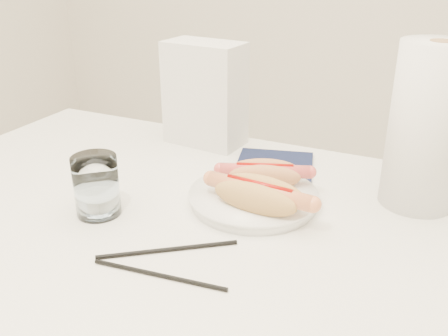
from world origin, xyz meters
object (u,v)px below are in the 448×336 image
at_px(hotdog_left, 265,174).
at_px(water_glass, 96,186).
at_px(plate, 253,199).
at_px(paper_towel_roll, 427,127).
at_px(table, 181,242).
at_px(napkin_box, 205,94).
at_px(hotdog_right, 259,195).

bearing_deg(hotdog_left, water_glass, -160.66).
relative_size(plate, paper_towel_roll, 0.78).
bearing_deg(paper_towel_roll, plate, -153.77).
distance_m(table, water_glass, 0.18).
relative_size(water_glass, napkin_box, 0.45).
height_order(table, hotdog_right, hotdog_right).
bearing_deg(water_glass, table, 25.33).
bearing_deg(hotdog_right, table, -155.96).
xyz_separation_m(hotdog_right, napkin_box, (-0.25, 0.28, 0.08)).
height_order(plate, napkin_box, napkin_box).
xyz_separation_m(table, hotdog_left, (0.11, 0.14, 0.10)).
height_order(plate, paper_towel_roll, paper_towel_roll).
relative_size(plate, water_glass, 2.12).
relative_size(table, hotdog_right, 6.17).
height_order(table, paper_towel_roll, paper_towel_roll).
distance_m(plate, water_glass, 0.28).
height_order(hotdog_left, paper_towel_roll, paper_towel_roll).
bearing_deg(plate, napkin_box, 132.58).
bearing_deg(plate, paper_towel_roll, 26.23).
distance_m(table, hotdog_left, 0.20).
distance_m(table, napkin_box, 0.39).
relative_size(plate, napkin_box, 0.96).
bearing_deg(hotdog_left, plate, -113.73).
xyz_separation_m(hotdog_right, paper_towel_roll, (0.24, 0.17, 0.10)).
height_order(hotdog_right, napkin_box, napkin_box).
xyz_separation_m(plate, paper_towel_roll, (0.27, 0.13, 0.14)).
relative_size(plate, hotdog_right, 1.17).
relative_size(hotdog_right, napkin_box, 0.82).
height_order(plate, hotdog_left, hotdog_left).
relative_size(table, napkin_box, 5.05).
bearing_deg(hotdog_left, table, -149.00).
bearing_deg(water_glass, napkin_box, 88.21).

